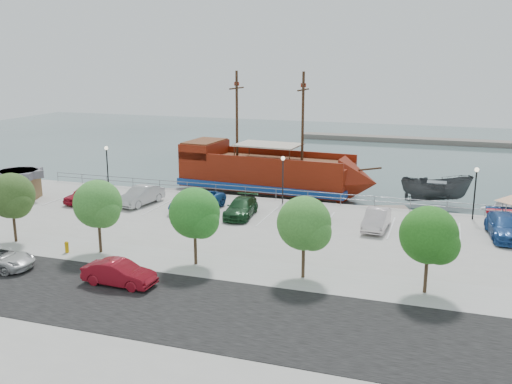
% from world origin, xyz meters
% --- Properties ---
extents(ground, '(160.00, 160.00, 0.00)m').
position_xyz_m(ground, '(0.00, 0.00, -1.00)').
color(ground, '#2F4647').
extents(land_slab, '(100.00, 58.00, 1.20)m').
position_xyz_m(land_slab, '(0.00, -21.00, -0.60)').
color(land_slab, '#9D9B95').
rests_on(land_slab, ground).
extents(street, '(100.00, 8.00, 0.04)m').
position_xyz_m(street, '(0.00, -16.00, 0.01)').
color(street, black).
rests_on(street, land_slab).
extents(sidewalk, '(100.00, 4.00, 0.05)m').
position_xyz_m(sidewalk, '(0.00, -10.00, 0.01)').
color(sidewalk, '#9C9C9C').
rests_on(sidewalk, land_slab).
extents(seawall_railing, '(50.00, 0.06, 1.00)m').
position_xyz_m(seawall_railing, '(0.00, 7.80, 0.53)').
color(seawall_railing, slate).
rests_on(seawall_railing, land_slab).
extents(far_shore, '(40.00, 3.00, 0.80)m').
position_xyz_m(far_shore, '(10.00, 55.00, -0.60)').
color(far_shore, '#6E665A').
rests_on(far_shore, ground).
extents(pirate_ship, '(20.79, 7.14, 12.99)m').
position_xyz_m(pirate_ship, '(-2.26, 13.32, 1.18)').
color(pirate_ship, maroon).
rests_on(pirate_ship, ground).
extents(patrol_boat, '(7.13, 4.04, 2.60)m').
position_xyz_m(patrol_boat, '(12.97, 14.28, 0.30)').
color(patrol_boat, '#3D3F42').
rests_on(patrol_boat, ground).
extents(speedboat, '(4.81, 6.74, 1.40)m').
position_xyz_m(speedboat, '(19.17, 9.64, -0.30)').
color(speedboat, white).
rests_on(speedboat, ground).
extents(dock_west, '(8.02, 5.14, 0.44)m').
position_xyz_m(dock_west, '(-14.75, 9.20, -0.78)').
color(dock_west, gray).
rests_on(dock_west, ground).
extents(dock_mid, '(8.04, 4.76, 0.44)m').
position_xyz_m(dock_mid, '(7.04, 9.20, -0.78)').
color(dock_mid, gray).
rests_on(dock_mid, ground).
extents(dock_east, '(6.91, 3.19, 0.38)m').
position_xyz_m(dock_east, '(14.89, 9.20, -0.81)').
color(dock_east, gray).
rests_on(dock_east, ground).
extents(shed, '(4.16, 4.16, 2.74)m').
position_xyz_m(shed, '(-23.28, 0.17, 1.46)').
color(shed, brown).
rests_on(shed, land_slab).
extents(street_sedan, '(4.41, 1.69, 1.43)m').
position_xyz_m(street_sedan, '(-3.79, -14.45, 0.72)').
color(street_sedan, maroon).
rests_on(street_sedan, street).
extents(fire_hydrant, '(0.28, 0.28, 0.82)m').
position_xyz_m(fire_hydrant, '(-10.10, -10.80, 0.44)').
color(fire_hydrant, '#C99006').
rests_on(fire_hydrant, sidewalk).
extents(lamp_post_left, '(0.36, 0.36, 4.28)m').
position_xyz_m(lamp_post_left, '(-18.00, 6.50, 2.94)').
color(lamp_post_left, black).
rests_on(lamp_post_left, land_slab).
extents(lamp_post_mid, '(0.36, 0.36, 4.28)m').
position_xyz_m(lamp_post_mid, '(0.00, 6.50, 2.94)').
color(lamp_post_mid, black).
rests_on(lamp_post_mid, land_slab).
extents(lamp_post_right, '(0.36, 0.36, 4.28)m').
position_xyz_m(lamp_post_right, '(16.00, 6.50, 2.94)').
color(lamp_post_right, black).
rests_on(lamp_post_right, land_slab).
extents(tree_b, '(3.30, 3.20, 5.00)m').
position_xyz_m(tree_b, '(-14.85, -10.07, 3.30)').
color(tree_b, '#473321').
rests_on(tree_b, sidewalk).
extents(tree_c, '(3.30, 3.20, 5.00)m').
position_xyz_m(tree_c, '(-7.85, -10.07, 3.30)').
color(tree_c, '#473321').
rests_on(tree_c, sidewalk).
extents(tree_d, '(3.30, 3.20, 5.00)m').
position_xyz_m(tree_d, '(-0.85, -10.07, 3.30)').
color(tree_d, '#473321').
rests_on(tree_d, sidewalk).
extents(tree_e, '(3.30, 3.20, 5.00)m').
position_xyz_m(tree_e, '(6.15, -10.07, 3.30)').
color(tree_e, '#473321').
rests_on(tree_e, sidewalk).
extents(tree_f, '(3.30, 3.20, 5.00)m').
position_xyz_m(tree_f, '(13.15, -10.07, 3.30)').
color(tree_f, '#473321').
rests_on(tree_f, sidewalk).
extents(parked_car_a, '(2.36, 4.61, 1.50)m').
position_xyz_m(parked_car_a, '(-17.02, 1.29, 0.75)').
color(parked_car_a, '#AC1327').
rests_on(parked_car_a, land_slab).
extents(parked_car_b, '(2.46, 5.12, 1.62)m').
position_xyz_m(parked_car_b, '(-11.83, 2.12, 0.81)').
color(parked_car_b, '#AAAAAA').
rests_on(parked_car_b, land_slab).
extents(parked_car_c, '(3.76, 6.21, 1.61)m').
position_xyz_m(parked_car_c, '(-6.32, 1.94, 0.80)').
color(parked_car_c, navy).
rests_on(parked_car_c, land_slab).
extents(parked_car_d, '(2.54, 5.27, 1.48)m').
position_xyz_m(parked_car_d, '(-2.09, 1.35, 0.74)').
color(parked_car_d, '#163D1E').
rests_on(parked_car_d, land_slab).
extents(parked_car_e, '(2.37, 4.67, 1.52)m').
position_xyz_m(parked_car_e, '(3.42, 2.36, 0.76)').
color(parked_car_e, black).
rests_on(parked_car_e, land_slab).
extents(parked_car_f, '(1.80, 4.72, 1.54)m').
position_xyz_m(parked_car_f, '(8.92, 1.36, 0.77)').
color(parked_car_f, silver).
rests_on(parked_car_f, land_slab).
extents(parked_car_h, '(2.95, 5.91, 1.65)m').
position_xyz_m(parked_car_h, '(18.08, 2.24, 0.82)').
color(parked_car_h, '#1E478C').
rests_on(parked_car_h, land_slab).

